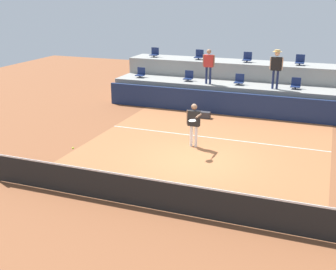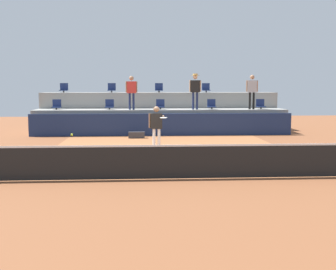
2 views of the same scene
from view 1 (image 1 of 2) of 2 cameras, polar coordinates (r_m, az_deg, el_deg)
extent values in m
plane|color=brown|center=(15.24, 3.71, -3.15)|extent=(40.00, 40.00, 0.00)
cube|color=#A36038|center=(16.14, 4.76, -1.90)|extent=(9.00, 10.00, 0.01)
cube|color=silver|center=(17.41, 6.06, -0.38)|extent=(9.00, 0.06, 0.00)
cube|color=black|center=(11.62, -2.19, -7.89)|extent=(10.40, 0.01, 0.87)
cube|color=white|center=(11.43, -2.22, -5.93)|extent=(10.40, 0.02, 0.05)
cube|color=navy|center=(20.62, 8.72, 4.09)|extent=(13.00, 0.16, 1.10)
cube|color=gray|center=(21.84, 9.48, 5.07)|extent=(13.00, 1.80, 1.25)
cube|color=gray|center=(23.47, 10.44, 7.02)|extent=(13.00, 1.80, 2.10)
cylinder|color=#2D2D33|center=(23.18, -3.74, 7.77)|extent=(0.08, 0.08, 0.10)
cube|color=navy|center=(23.17, -3.75, 7.94)|extent=(0.44, 0.40, 0.04)
cube|color=navy|center=(23.29, -3.57, 8.53)|extent=(0.44, 0.04, 0.38)
cylinder|color=#2D2D33|center=(22.21, 2.68, 7.32)|extent=(0.08, 0.08, 0.10)
cube|color=navy|center=(22.20, 2.69, 7.49)|extent=(0.44, 0.40, 0.04)
cube|color=navy|center=(22.33, 2.84, 8.10)|extent=(0.44, 0.04, 0.38)
cylinder|color=#2D2D33|center=(21.55, 9.41, 6.74)|extent=(0.08, 0.08, 0.10)
cube|color=navy|center=(21.54, 9.42, 6.92)|extent=(0.44, 0.40, 0.04)
cube|color=navy|center=(21.67, 9.55, 7.55)|extent=(0.44, 0.04, 0.38)
cylinder|color=#2D2D33|center=(21.20, 16.59, 6.02)|extent=(0.08, 0.08, 0.10)
cube|color=navy|center=(21.19, 16.61, 6.20)|extent=(0.44, 0.40, 0.04)
cube|color=navy|center=(21.32, 16.70, 6.85)|extent=(0.44, 0.04, 0.38)
cylinder|color=#2D2D33|center=(24.64, -1.88, 10.45)|extent=(0.08, 0.08, 0.10)
cube|color=navy|center=(24.63, -1.88, 10.61)|extent=(0.44, 0.40, 0.04)
cube|color=navy|center=(24.77, -1.72, 11.15)|extent=(0.44, 0.04, 0.38)
cylinder|color=#2D2D33|center=(23.76, 4.10, 10.11)|extent=(0.08, 0.08, 0.10)
cube|color=navy|center=(23.75, 4.10, 10.28)|extent=(0.44, 0.40, 0.04)
cube|color=navy|center=(23.89, 4.24, 10.83)|extent=(0.44, 0.04, 0.38)
cylinder|color=#2D2D33|center=(23.14, 10.46, 9.63)|extent=(0.08, 0.08, 0.10)
cube|color=navy|center=(23.13, 10.47, 9.80)|extent=(0.44, 0.40, 0.04)
cube|color=navy|center=(23.28, 10.58, 10.37)|extent=(0.44, 0.04, 0.38)
cylinder|color=#2D2D33|center=(22.82, 17.11, 9.00)|extent=(0.08, 0.08, 0.10)
cube|color=navy|center=(22.81, 17.13, 9.17)|extent=(0.44, 0.40, 0.04)
cube|color=navy|center=(22.96, 17.21, 9.75)|extent=(0.44, 0.04, 0.38)
cylinder|color=white|center=(16.29, 3.12, -0.12)|extent=(0.11, 0.11, 0.83)
cylinder|color=white|center=(16.23, 3.75, -0.21)|extent=(0.11, 0.11, 0.83)
cube|color=black|center=(16.05, 3.48, 2.22)|extent=(0.45, 0.20, 0.59)
sphere|color=#846047|center=(15.93, 3.51, 3.78)|extent=(0.23, 0.23, 0.22)
cylinder|color=#846047|center=(16.13, 2.61, 2.39)|extent=(0.07, 0.07, 0.55)
cylinder|color=#846047|center=(15.68, 4.06, 2.55)|extent=(0.09, 0.53, 0.07)
cylinder|color=black|center=(15.35, 3.62, 2.21)|extent=(0.05, 0.26, 0.04)
ellipsoid|color=silver|center=(15.10, 3.26, 1.93)|extent=(0.27, 0.33, 0.03)
cylinder|color=navy|center=(21.55, 5.13, 7.92)|extent=(0.12, 0.12, 0.84)
cylinder|color=navy|center=(21.51, 5.64, 7.88)|extent=(0.12, 0.12, 0.84)
cube|color=red|center=(21.41, 5.45, 9.79)|extent=(0.47, 0.21, 0.60)
sphere|color=#A87A5B|center=(21.35, 5.48, 11.01)|extent=(0.24, 0.24, 0.23)
cylinder|color=#A87A5B|center=(21.46, 4.75, 9.88)|extent=(0.07, 0.07, 0.56)
cylinder|color=#A87A5B|center=(21.36, 6.15, 9.80)|extent=(0.07, 0.07, 0.56)
cylinder|color=navy|center=(20.93, 13.81, 7.19)|extent=(0.12, 0.12, 0.88)
cylinder|color=navy|center=(20.90, 14.35, 7.13)|extent=(0.12, 0.12, 0.88)
cube|color=black|center=(20.79, 14.24, 9.18)|extent=(0.49, 0.21, 0.62)
sphere|color=beige|center=(20.72, 14.35, 10.48)|extent=(0.25, 0.25, 0.24)
cylinder|color=beige|center=(20.83, 13.50, 9.31)|extent=(0.07, 0.07, 0.58)
cylinder|color=beige|center=(20.74, 14.99, 9.15)|extent=(0.07, 0.07, 0.58)
cylinder|color=tan|center=(20.71, 14.37, 10.71)|extent=(0.45, 0.45, 0.01)
cylinder|color=tan|center=(20.70, 14.38, 10.83)|extent=(0.26, 0.26, 0.09)
sphere|color=#CCE033|center=(13.33, -12.53, -1.72)|extent=(0.07, 0.07, 0.07)
cube|color=#333338|center=(20.12, 4.57, 2.71)|extent=(0.76, 0.28, 0.30)
camera|label=2|loc=(6.20, -73.74, -27.58)|focal=45.40mm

